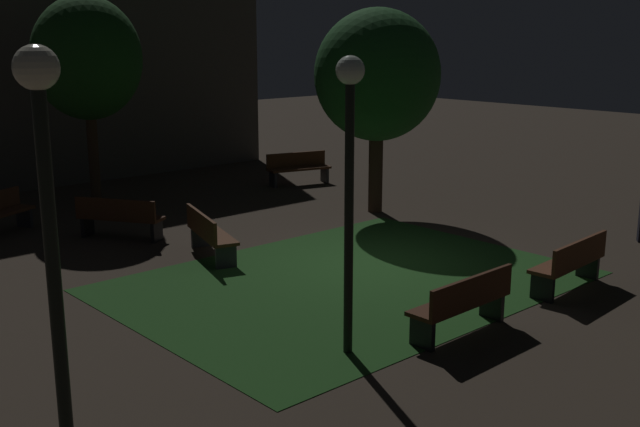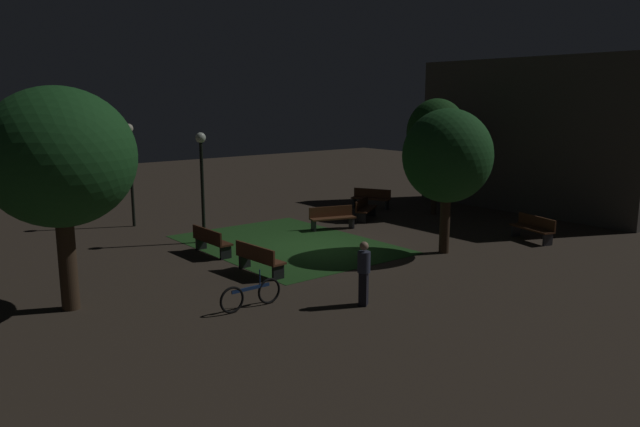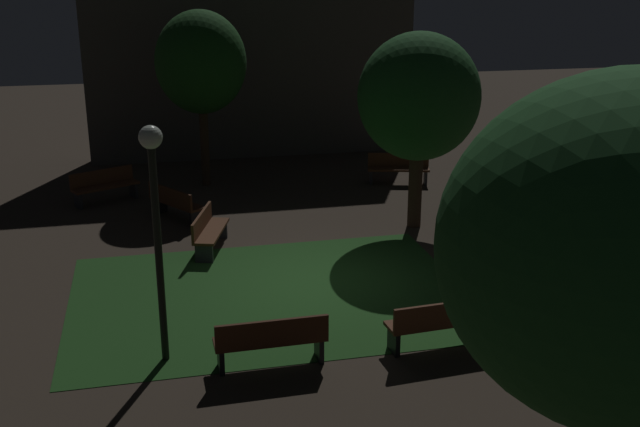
{
  "view_description": "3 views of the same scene",
  "coord_description": "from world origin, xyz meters",
  "views": [
    {
      "loc": [
        -9.68,
        -9.36,
        4.13
      ],
      "look_at": [
        -1.06,
        0.2,
        1.09
      ],
      "focal_mm": 42.88,
      "sensor_mm": 36.0,
      "label": 1
    },
    {
      "loc": [
        15.73,
        -12.37,
        5.04
      ],
      "look_at": [
        0.55,
        -0.23,
        1.3
      ],
      "focal_mm": 33.89,
      "sensor_mm": 36.0,
      "label": 2
    },
    {
      "loc": [
        -3.1,
        -13.96,
        6.09
      ],
      "look_at": [
        0.2,
        0.39,
        1.33
      ],
      "focal_mm": 42.76,
      "sensor_mm": 36.0,
      "label": 3
    }
  ],
  "objects": [
    {
      "name": "ground_plane",
      "position": [
        0.0,
        0.0,
        0.0
      ],
      "size": [
        60.0,
        60.0,
        0.0
      ],
      "primitive_type": "plane",
      "color": "#3D3328"
    },
    {
      "name": "grass_lawn",
      "position": [
        -1.0,
        -0.44,
        0.01
      ],
      "size": [
        7.64,
        5.61,
        0.01
      ],
      "primitive_type": "cube",
      "color": "#23511E",
      "rests_on": "ground"
    },
    {
      "name": "bench_front_left",
      "position": [
        -1.42,
        -3.21,
        0.48
      ],
      "size": [
        1.81,
        0.5,
        0.88
      ],
      "color": "#422314",
      "rests_on": "ground"
    },
    {
      "name": "bench_near_trees",
      "position": [
        1.43,
        -3.21,
        0.48
      ],
      "size": [
        1.83,
        0.61,
        0.88
      ],
      "color": "brown",
      "rests_on": "ground"
    },
    {
      "name": "bench_corner",
      "position": [
        -1.93,
        2.36,
        0.48
      ],
      "size": [
        0.99,
        1.86,
        0.88
      ],
      "color": "#512D19",
      "rests_on": "ground"
    },
    {
      "name": "bench_lawn_edge",
      "position": [
        -2.56,
        4.68,
        0.48
      ],
      "size": [
        1.36,
        1.78,
        0.88
      ],
      "color": "#422314",
      "rests_on": "ground"
    },
    {
      "name": "bench_back_row",
      "position": [
        4.04,
        6.76,
        0.48
      ],
      "size": [
        1.86,
        0.94,
        0.88
      ],
      "color": "#512D19",
      "rests_on": "ground"
    },
    {
      "name": "bench_path_side",
      "position": [
        -4.36,
        6.75,
        0.48
      ],
      "size": [
        1.82,
        1.24,
        0.88
      ],
      "color": "brown",
      "rests_on": "ground"
    },
    {
      "name": "tree_back_left",
      "position": [
        3.17,
        2.93,
        3.19
      ],
      "size": [
        2.9,
        2.9,
        4.72
      ],
      "color": "#38281C",
      "rests_on": "ground"
    },
    {
      "name": "tree_near_wall",
      "position": [
        -1.52,
        7.84,
        3.55
      ],
      "size": [
        2.56,
        2.56,
        5.02
      ],
      "color": "#38281C",
      "rests_on": "ground"
    },
    {
      "name": "tree_right_canopy",
      "position": [
        1.05,
        -8.37,
        3.66
      ],
      "size": [
        3.52,
        3.52,
        5.32
      ],
      "color": "#423021",
      "rests_on": "ground"
    },
    {
      "name": "lamp_post_plaza_west",
      "position": [
        -3.07,
        -2.58,
        2.69
      ],
      "size": [
        0.36,
        0.36,
        3.88
      ],
      "color": "black",
      "rests_on": "ground"
    },
    {
      "name": "bicycle",
      "position": [
        3.76,
        -4.94,
        0.34
      ],
      "size": [
        0.08,
        1.73,
        0.93
      ],
      "color": "black",
      "rests_on": "ground"
    },
    {
      "name": "pedestrian",
      "position": [
        5.29,
        -2.65,
        0.85
      ],
      "size": [
        0.33,
        0.34,
        1.61
      ],
      "color": "black",
      "rests_on": "ground"
    },
    {
      "name": "building_wall_backdrop",
      "position": [
        0.43,
        11.3,
        3.38
      ],
      "size": [
        10.79,
        0.8,
        6.75
      ],
      "primitive_type": "cube",
      "color": "#4C4742",
      "rests_on": "ground"
    }
  ]
}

